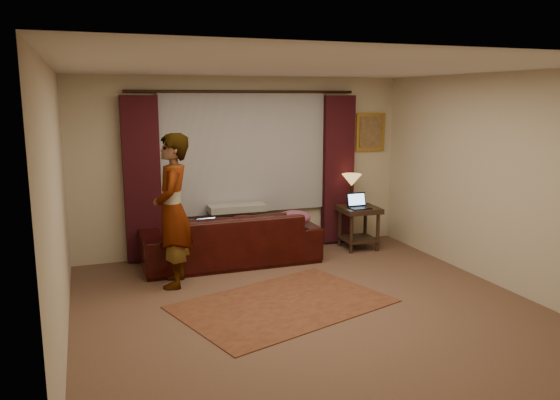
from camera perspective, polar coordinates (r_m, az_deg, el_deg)
The scene contains 20 objects.
floor at distance 6.18m, azimuth 2.99°, elevation -11.22°, with size 5.00×5.00×0.01m, color brown.
ceiling at distance 5.74m, azimuth 3.25°, elevation 13.66°, with size 5.00×5.00×0.02m, color silver.
wall_back at distance 8.16m, azimuth -3.79°, elevation 3.62°, with size 5.00×0.02×2.60m, color beige.
wall_front at distance 3.71m, azimuth 18.48°, elevation -5.53°, with size 5.00×0.02×2.60m, color beige.
wall_left at distance 5.37m, azimuth -22.23°, elevation -0.86°, with size 0.02×5.00×2.60m, color beige.
wall_right at distance 7.17m, azimuth 21.83°, elevation 1.90°, with size 0.02×5.00×2.60m, color beige.
sheer_curtain at distance 8.08m, azimuth -3.69°, elevation 4.98°, with size 2.50×0.05×1.80m, color #9B9BA2.
drape_left at distance 7.78m, azimuth -14.22°, elevation 2.08°, with size 0.50×0.14×2.30m, color #340D13.
drape_right at distance 8.61m, azimuth 6.07°, elevation 3.16°, with size 0.50×0.14×2.30m, color #340D13.
curtain_rod at distance 7.99m, azimuth -3.67°, elevation 11.24°, with size 0.04×0.04×3.40m, color black.
picture_frame at distance 8.90m, azimuth 9.41°, elevation 7.01°, with size 0.50×0.04×0.60m, color #BE8A31.
sofa at distance 7.67m, azimuth -5.23°, elevation -2.98°, with size 2.45×1.06×0.99m, color black.
throw_blanket at distance 7.87m, azimuth -4.57°, elevation 1.07°, with size 0.82×0.33×0.10m, color gray.
clothing_pile at distance 7.74m, azimuth 1.40°, elevation -1.97°, with size 0.51×0.40×0.22m, color #7F3C56.
laptop_sofa at distance 7.34m, azimuth -7.44°, elevation -2.79°, with size 0.29×0.32×0.21m, color black, non-canonical shape.
area_rug at distance 6.26m, azimuth 0.31°, elevation -10.81°, with size 2.28×1.52×0.01m, color brown.
end_table at distance 8.47m, azimuth 8.21°, elevation -2.89°, with size 0.57×0.57×0.65m, color black.
tiffany_lamp at distance 8.49m, azimuth 7.47°, elevation 1.08°, with size 0.30×0.30×0.49m, color olive, non-canonical shape.
laptop_table at distance 8.27m, azimuth 8.35°, elevation -0.12°, with size 0.31×0.34×0.23m, color black, non-canonical shape.
person at distance 6.76m, azimuth -11.14°, elevation -1.12°, with size 0.55×0.55×1.88m, color gray.
Camera 1 is at (-2.26, -5.27, 2.30)m, focal length 35.00 mm.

